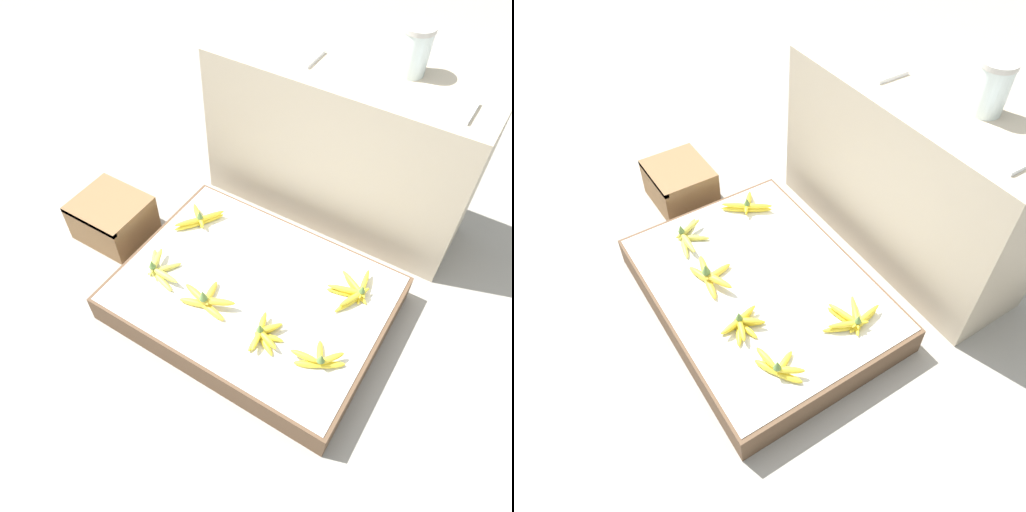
% 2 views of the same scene
% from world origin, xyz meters
% --- Properties ---
extents(ground_plane, '(10.00, 10.00, 0.00)m').
position_xyz_m(ground_plane, '(0.00, 0.00, 0.00)').
color(ground_plane, gray).
extents(display_platform, '(1.16, 0.87, 0.15)m').
position_xyz_m(display_platform, '(0.00, 0.00, 0.08)').
color(display_platform, brown).
rests_on(display_platform, ground_plane).
extents(back_vendor_table, '(1.30, 0.42, 0.81)m').
position_xyz_m(back_vendor_table, '(0.00, 0.79, 0.41)').
color(back_vendor_table, tan).
rests_on(back_vendor_table, ground_plane).
extents(wooden_crate, '(0.34, 0.31, 0.22)m').
position_xyz_m(wooden_crate, '(-0.86, 0.02, 0.11)').
color(wooden_crate, olive).
rests_on(wooden_crate, ground_plane).
extents(banana_bunch_front_left, '(0.24, 0.17, 0.09)m').
position_xyz_m(banana_bunch_front_left, '(-0.40, -0.15, 0.18)').
color(banana_bunch_front_left, gold).
rests_on(banana_bunch_front_left, display_platform).
extents(banana_bunch_front_midleft, '(0.25, 0.18, 0.11)m').
position_xyz_m(banana_bunch_front_midleft, '(-0.12, -0.18, 0.18)').
color(banana_bunch_front_midleft, gold).
rests_on(banana_bunch_front_midleft, display_platform).
extents(banana_bunch_front_midright, '(0.15, 0.19, 0.09)m').
position_xyz_m(banana_bunch_front_midright, '(0.17, -0.18, 0.18)').
color(banana_bunch_front_midright, yellow).
rests_on(banana_bunch_front_midright, display_platform).
extents(banana_bunch_front_right, '(0.21, 0.16, 0.10)m').
position_xyz_m(banana_bunch_front_right, '(0.41, -0.17, 0.18)').
color(banana_bunch_front_right, yellow).
rests_on(banana_bunch_front_right, display_platform).
extents(banana_bunch_middle_left, '(0.19, 0.23, 0.09)m').
position_xyz_m(banana_bunch_middle_left, '(-0.43, 0.20, 0.18)').
color(banana_bunch_middle_left, yellow).
rests_on(banana_bunch_middle_left, display_platform).
extents(banana_bunch_middle_right, '(0.19, 0.27, 0.09)m').
position_xyz_m(banana_bunch_middle_right, '(0.39, 0.21, 0.18)').
color(banana_bunch_middle_right, yellow).
rests_on(banana_bunch_middle_right, display_platform).
extents(glass_jar, '(0.13, 0.13, 0.20)m').
position_xyz_m(glass_jar, '(0.22, 0.89, 0.92)').
color(glass_jar, silver).
rests_on(glass_jar, back_vendor_table).
extents(foam_tray_white, '(0.23, 0.16, 0.02)m').
position_xyz_m(foam_tray_white, '(-0.27, 0.77, 0.82)').
color(foam_tray_white, white).
rests_on(foam_tray_white, back_vendor_table).
extents(foam_tray_dark, '(0.24, 0.16, 0.02)m').
position_xyz_m(foam_tray_dark, '(0.42, 0.73, 0.82)').
color(foam_tray_dark, white).
rests_on(foam_tray_dark, back_vendor_table).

